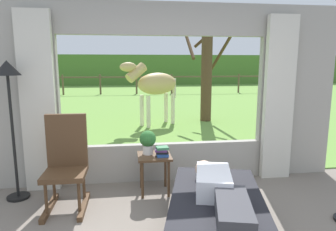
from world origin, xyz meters
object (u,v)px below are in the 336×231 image
Objects in this scene: potted_plant at (148,141)px; book_stack at (162,151)px; horse at (155,84)px; floor_lamp_left at (9,89)px; side_table at (154,162)px; rocking_chair at (66,163)px; recliner_sofa at (217,217)px; reclining_person at (219,190)px; pasture_tree at (206,74)px.

potted_plant is 0.24m from book_stack.
floor_lamp_left is at bearing 122.66° from horse.
floor_lamp_left is (-1.77, 0.06, 0.99)m from side_table.
recliner_sofa is at bearing -29.47° from rocking_chair.
recliner_sofa is 0.31m from reclining_person.
book_stack is at bearing 9.26° from rocking_chair.
potted_plant is 0.18× the size of floor_lamp_left.
rocking_chair reaches higher than book_stack.
recliner_sofa is 9.90× the size of book_stack.
pasture_tree is (1.56, 0.46, 0.25)m from horse.
potted_plant is 1.83m from floor_lamp_left.
book_stack is at bearing 145.32° from horse.
floor_lamp_left is (-1.69, -0.00, 0.71)m from potted_plant.
reclining_person is 4.45× the size of potted_plant.
rocking_chair reaches higher than reclining_person.
floor_lamp_left is (-1.86, 0.12, 0.83)m from book_stack.
horse is (1.50, 4.62, 0.61)m from rocking_chair.
side_table is 0.29m from potted_plant.
recliner_sofa is 3.59× the size of side_table.
reclining_person is at bearing -75.98° from recliner_sofa.
recliner_sofa is 1.87m from rocking_chair.
pasture_tree is at bearing 90.30° from recliner_sofa.
reclining_person is 7.55× the size of book_stack.
recliner_sofa is 5.84× the size of potted_plant.
rocking_chair is at bearing 131.47° from horse.
pasture_tree is (1.46, 6.05, 0.88)m from reclining_person.
horse is (0.50, 4.32, 0.45)m from potted_plant.
reclining_person is 2.74× the size of side_table.
recliner_sofa is 6.29m from pasture_tree.
reclining_person is 1.22m from book_stack.
potted_plant is at bearing 129.88° from recliner_sofa.
pasture_tree reaches higher than horse.
rocking_chair is 1.11m from side_table.
potted_plant is (-0.59, 1.27, 0.18)m from reclining_person.
recliner_sofa is at bearing 150.43° from horse.
book_stack is 2.04m from floor_lamp_left.
recliner_sofa is at bearing -103.72° from pasture_tree.
reclining_person is (-0.00, -0.05, 0.30)m from recliner_sofa.
potted_plant reaches higher than book_stack.
reclining_person is 1.27× the size of rocking_chair.
side_table is 0.30× the size of horse.
reclining_person is 0.81× the size of floor_lamp_left.
book_stack is at bearing 123.87° from reclining_person.
pasture_tree is (1.98, 4.84, 0.98)m from side_table.
book_stack is (0.10, -0.06, 0.16)m from side_table.
book_stack reaches higher than reclining_person.
pasture_tree reaches higher than potted_plant.
potted_plant is 4.37m from horse.
book_stack is at bearing -110.99° from pasture_tree.
pasture_tree is (2.06, 4.78, 0.70)m from potted_plant.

